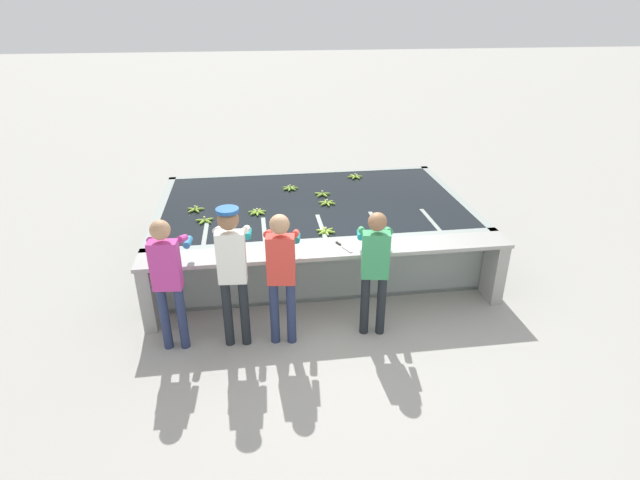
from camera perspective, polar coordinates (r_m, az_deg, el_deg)
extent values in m
plane|color=#A3A099|center=(6.62, 1.31, -9.06)|extent=(80.00, 80.00, 0.00)
cube|color=gray|center=(8.27, -0.85, -1.24)|extent=(4.79, 3.01, 0.06)
cube|color=gray|center=(6.80, 0.66, -3.44)|extent=(4.79, 0.12, 0.92)
cube|color=gray|center=(9.42, -1.98, 5.04)|extent=(4.79, 0.12, 0.92)
cube|color=gray|center=(8.16, -17.35, 0.49)|extent=(0.12, 3.01, 0.92)
cube|color=gray|center=(8.66, 14.64, 2.31)|extent=(0.12, 3.01, 0.92)
cube|color=black|center=(8.08, -0.87, 1.66)|extent=(4.55, 2.77, 0.86)
cube|color=gray|center=(7.18, -12.60, -2.45)|extent=(0.06, 0.80, 0.92)
cube|color=gray|center=(7.15, -6.23, -2.08)|extent=(0.06, 0.80, 0.92)
cube|color=gray|center=(7.21, 0.12, -1.68)|extent=(0.06, 0.80, 0.92)
cube|color=gray|center=(7.35, 6.29, -1.27)|extent=(0.06, 0.80, 0.92)
cube|color=gray|center=(7.57, 12.16, -0.87)|extent=(0.06, 0.80, 0.92)
cube|color=#9E9E99|center=(6.35, 1.07, -1.23)|extent=(4.79, 0.45, 0.05)
cube|color=#9E9E99|center=(6.65, -18.98, -5.95)|extent=(0.16, 0.41, 0.87)
cube|color=#9E9E99|center=(7.25, 19.27, -3.27)|extent=(0.16, 0.41, 0.87)
cylinder|color=navy|center=(6.18, -17.32, -8.55)|extent=(0.11, 0.11, 0.82)
cylinder|color=navy|center=(6.13, -15.50, -8.58)|extent=(0.11, 0.11, 0.82)
cube|color=#BC388E|center=(5.81, -17.26, -2.79)|extent=(0.33, 0.20, 0.58)
sphere|color=tan|center=(5.62, -17.83, 1.11)|extent=(0.22, 0.22, 0.22)
cylinder|color=#BC388E|center=(5.97, -18.47, 0.08)|extent=(0.11, 0.32, 0.18)
cylinder|color=teal|center=(6.26, -17.72, -0.30)|extent=(0.10, 0.21, 0.08)
cylinder|color=#BC388E|center=(5.89, -15.48, 0.15)|extent=(0.11, 0.32, 0.18)
cylinder|color=teal|center=(6.18, -14.86, -0.24)|extent=(0.10, 0.21, 0.08)
cylinder|color=#1E2328|center=(6.05, -10.51, -8.24)|extent=(0.11, 0.11, 0.87)
cylinder|color=#1E2328|center=(6.03, -8.61, -8.21)|extent=(0.11, 0.11, 0.87)
cube|color=white|center=(5.66, -10.10, -1.94)|extent=(0.33, 0.19, 0.62)
sphere|color=#896042|center=(5.47, -10.47, 2.31)|extent=(0.24, 0.24, 0.24)
cylinder|color=#1E5199|center=(5.43, -10.56, 3.36)|extent=(0.25, 0.25, 0.04)
cylinder|color=white|center=(5.81, -11.62, 1.12)|extent=(0.10, 0.31, 0.18)
cylinder|color=teal|center=(6.10, -11.21, 0.68)|extent=(0.10, 0.21, 0.08)
cylinder|color=white|center=(5.78, -8.47, 1.22)|extent=(0.10, 0.31, 0.18)
cylinder|color=teal|center=(6.07, -8.22, 0.77)|extent=(0.10, 0.21, 0.08)
cylinder|color=navy|center=(6.03, -5.23, -8.25)|extent=(0.11, 0.11, 0.83)
cylinder|color=navy|center=(6.01, -3.31, -8.27)|extent=(0.11, 0.11, 0.83)
cube|color=#DB3D33|center=(5.66, -4.50, -2.26)|extent=(0.34, 0.21, 0.59)
sphere|color=tan|center=(5.47, -4.66, 1.80)|extent=(0.23, 0.23, 0.23)
cylinder|color=#DB3D33|center=(5.80, -5.97, 0.73)|extent=(0.12, 0.32, 0.18)
cylinder|color=teal|center=(6.10, -5.68, 0.31)|extent=(0.11, 0.21, 0.08)
cylinder|color=#DB3D33|center=(5.78, -2.81, 0.73)|extent=(0.12, 0.32, 0.18)
cylinder|color=teal|center=(6.07, -2.68, 0.31)|extent=(0.11, 0.21, 0.08)
cylinder|color=#1E2328|center=(6.19, 5.14, -7.39)|extent=(0.11, 0.11, 0.81)
cylinder|color=#1E2328|center=(6.21, 7.00, -7.40)|extent=(0.11, 0.11, 0.81)
cube|color=#38995B|center=(5.85, 6.38, -1.73)|extent=(0.34, 0.22, 0.57)
sphere|color=#896042|center=(5.67, 6.58, 2.08)|extent=(0.22, 0.22, 0.22)
cylinder|color=#38995B|center=(5.98, 4.78, 1.09)|extent=(0.13, 0.32, 0.18)
cylinder|color=#1EA3AD|center=(6.28, 4.64, 0.67)|extent=(0.12, 0.21, 0.08)
cylinder|color=#38995B|center=(6.01, 7.83, 1.04)|extent=(0.13, 0.32, 0.18)
cylinder|color=#1EA3AD|center=(6.30, 7.54, 0.62)|extent=(0.12, 0.21, 0.08)
ellipsoid|color=#9EC642|center=(6.79, -4.64, 0.91)|extent=(0.17, 0.04, 0.04)
ellipsoid|color=#9EC642|center=(6.84, -5.13, 1.07)|extent=(0.04, 0.17, 0.04)
ellipsoid|color=#9EC642|center=(6.79, -5.57, 0.85)|extent=(0.17, 0.04, 0.04)
ellipsoid|color=#9EC642|center=(6.74, -5.08, 0.69)|extent=(0.04, 0.17, 0.04)
cylinder|color=tan|center=(6.77, -5.12, 1.15)|extent=(0.03, 0.03, 0.04)
ellipsoid|color=#8CB738|center=(6.76, 0.33, 0.88)|extent=(0.16, 0.13, 0.04)
ellipsoid|color=#8CB738|center=(6.75, 0.78, 0.83)|extent=(0.05, 0.17, 0.04)
ellipsoid|color=#8CB738|center=(6.78, 1.11, 0.96)|extent=(0.17, 0.10, 0.04)
ellipsoid|color=#8CB738|center=(6.83, 0.99, 1.15)|extent=(0.16, 0.13, 0.04)
ellipsoid|color=#8CB738|center=(6.85, 0.54, 1.20)|extent=(0.05, 0.17, 0.04)
ellipsoid|color=#8CB738|center=(6.81, 0.21, 1.07)|extent=(0.17, 0.10, 0.04)
cylinder|color=tan|center=(6.78, 0.66, 1.29)|extent=(0.03, 0.03, 0.04)
ellipsoid|color=#7FAD33|center=(7.34, -13.45, 2.21)|extent=(0.17, 0.07, 0.04)
ellipsoid|color=#7FAD33|center=(7.29, -13.27, 2.04)|extent=(0.11, 0.17, 0.04)
ellipsoid|color=#7FAD33|center=(7.29, -12.76, 2.10)|extent=(0.14, 0.15, 0.04)
ellipsoid|color=#7FAD33|center=(7.34, -12.64, 2.30)|extent=(0.17, 0.11, 0.04)
ellipsoid|color=#7FAD33|center=(7.38, -13.07, 2.37)|extent=(0.06, 0.17, 0.04)
cylinder|color=tan|center=(7.31, -13.07, 2.46)|extent=(0.03, 0.03, 0.04)
ellipsoid|color=#7FAD33|center=(8.16, -0.10, 5.32)|extent=(0.17, 0.11, 0.04)
ellipsoid|color=#7FAD33|center=(8.10, 0.04, 5.16)|extent=(0.15, 0.15, 0.04)
ellipsoid|color=#7FAD33|center=(8.10, 0.49, 5.16)|extent=(0.11, 0.17, 0.04)
ellipsoid|color=#7FAD33|center=(8.16, 0.64, 5.31)|extent=(0.17, 0.06, 0.04)
ellipsoid|color=#7FAD33|center=(8.19, 0.27, 5.41)|extent=(0.06, 0.17, 0.04)
cylinder|color=tan|center=(8.13, 0.27, 5.51)|extent=(0.03, 0.03, 0.04)
ellipsoid|color=#7FAD33|center=(7.72, -14.38, 3.28)|extent=(0.15, 0.15, 0.04)
ellipsoid|color=#7FAD33|center=(7.71, -13.92, 3.29)|extent=(0.11, 0.17, 0.04)
ellipsoid|color=#7FAD33|center=(7.76, -13.67, 3.46)|extent=(0.17, 0.06, 0.04)
ellipsoid|color=#7FAD33|center=(7.80, -13.98, 3.57)|extent=(0.06, 0.17, 0.04)
ellipsoid|color=#7FAD33|center=(7.78, -14.42, 3.46)|extent=(0.17, 0.11, 0.04)
cylinder|color=tan|center=(7.74, -14.10, 3.66)|extent=(0.03, 0.03, 0.04)
ellipsoid|color=#75A333|center=(8.47, -3.22, 6.05)|extent=(0.14, 0.15, 0.04)
ellipsoid|color=#75A333|center=(8.48, -3.54, 6.06)|extent=(0.07, 0.17, 0.04)
ellipsoid|color=#75A333|center=(8.45, -3.78, 5.98)|extent=(0.17, 0.11, 0.04)
ellipsoid|color=#75A333|center=(8.40, -3.76, 5.87)|extent=(0.17, 0.10, 0.04)
ellipsoid|color=#75A333|center=(8.38, -3.49, 5.82)|extent=(0.08, 0.17, 0.04)
ellipsoid|color=#75A333|center=(8.39, -3.18, 5.86)|extent=(0.13, 0.16, 0.04)
ellipsoid|color=#75A333|center=(8.43, -3.06, 5.96)|extent=(0.17, 0.04, 0.04)
cylinder|color=tan|center=(8.42, -3.44, 6.17)|extent=(0.03, 0.03, 0.04)
ellipsoid|color=#7FAD33|center=(7.53, -7.39, 3.31)|extent=(0.11, 0.17, 0.04)
ellipsoid|color=#7FAD33|center=(7.49, -7.60, 3.19)|extent=(0.17, 0.07, 0.04)
ellipsoid|color=#7FAD33|center=(7.45, -7.51, 3.06)|extent=(0.15, 0.14, 0.04)
ellipsoid|color=#7FAD33|center=(7.43, -7.17, 3.02)|extent=(0.04, 0.17, 0.04)
ellipsoid|color=#7FAD33|center=(7.45, -6.85, 3.11)|extent=(0.16, 0.13, 0.04)
ellipsoid|color=#7FAD33|center=(7.49, -6.79, 3.25)|extent=(0.17, 0.07, 0.04)
ellipsoid|color=#7FAD33|center=(7.53, -7.02, 3.34)|extent=(0.10, 0.17, 0.04)
cylinder|color=tan|center=(7.47, -7.21, 3.44)|extent=(0.03, 0.03, 0.04)
ellipsoid|color=#93BC3D|center=(6.71, -9.95, 0.27)|extent=(0.16, 0.13, 0.04)
ellipsoid|color=#93BC3D|center=(6.78, -10.03, 0.54)|extent=(0.13, 0.16, 0.04)
ellipsoid|color=#93BC3D|center=(6.78, -10.68, 0.46)|extent=(0.16, 0.13, 0.04)
ellipsoid|color=#93BC3D|center=(6.71, -10.61, 0.19)|extent=(0.13, 0.16, 0.04)
cylinder|color=tan|center=(6.73, -10.34, 0.64)|extent=(0.03, 0.03, 0.04)
ellipsoid|color=#7FAD33|center=(7.81, 1.10, 4.38)|extent=(0.16, 0.13, 0.04)
ellipsoid|color=#7FAD33|center=(7.83, 0.71, 4.42)|extent=(0.05, 0.17, 0.04)
ellipsoid|color=#7FAD33|center=(7.79, 0.42, 4.31)|extent=(0.17, 0.10, 0.04)
ellipsoid|color=#7FAD33|center=(7.74, 0.52, 4.17)|extent=(0.16, 0.13, 0.04)
ellipsoid|color=#7FAD33|center=(7.73, 0.91, 4.13)|extent=(0.05, 0.17, 0.04)
ellipsoid|color=#7FAD33|center=(7.76, 1.20, 4.23)|extent=(0.17, 0.10, 0.04)
cylinder|color=tan|center=(7.76, 0.81, 4.52)|extent=(0.03, 0.03, 0.04)
ellipsoid|color=#8CB738|center=(9.02, 4.38, 7.26)|extent=(0.17, 0.04, 0.04)
ellipsoid|color=#8CB738|center=(9.06, 4.15, 7.34)|extent=(0.12, 0.16, 0.04)
ellipsoid|color=#8CB738|center=(9.05, 3.80, 7.34)|extent=(0.11, 0.17, 0.04)
ellipsoid|color=#8CB738|center=(9.00, 3.68, 7.24)|extent=(0.17, 0.04, 0.04)
ellipsoid|color=#8CB738|center=(8.97, 3.91, 7.15)|extent=(0.12, 0.16, 0.04)
ellipsoid|color=#8CB738|center=(8.97, 4.26, 7.16)|extent=(0.11, 0.17, 0.04)
cylinder|color=tan|center=(9.00, 4.04, 7.46)|extent=(0.03, 0.03, 0.04)
cube|color=silver|center=(6.32, 3.12, -1.06)|extent=(0.11, 0.20, 0.00)
cube|color=black|center=(6.47, 2.11, -0.39)|extent=(0.06, 0.10, 0.02)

